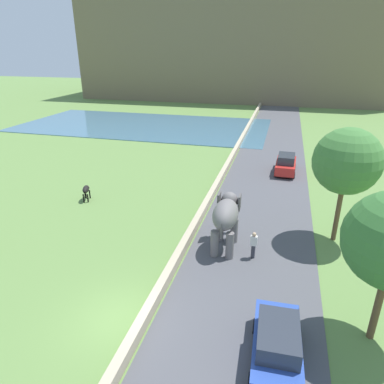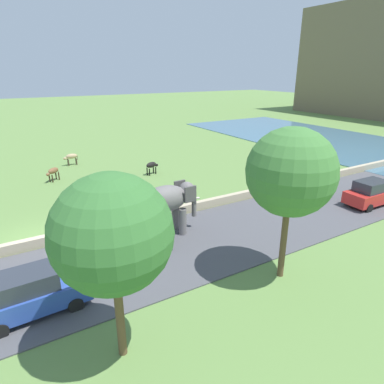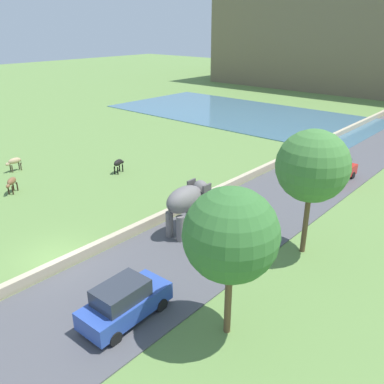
# 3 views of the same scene
# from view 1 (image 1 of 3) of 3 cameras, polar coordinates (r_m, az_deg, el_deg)

# --- Properties ---
(ground_plane) EXTENTS (220.00, 220.00, 0.00)m
(ground_plane) POSITION_cam_1_polar(r_m,az_deg,el_deg) (16.14, -11.98, -19.65)
(ground_plane) COLOR #608442
(road_surface) EXTENTS (7.00, 120.00, 0.06)m
(road_surface) POSITION_cam_1_polar(r_m,az_deg,el_deg) (32.27, 12.20, 2.81)
(road_surface) COLOR #4C4C51
(road_surface) RESTS_ON ground
(barrier_wall) EXTENTS (0.40, 110.00, 0.59)m
(barrier_wall) POSITION_cam_1_polar(r_m,az_deg,el_deg) (30.66, 4.91, 2.72)
(barrier_wall) COLOR tan
(barrier_wall) RESTS_ON ground
(lake) EXTENTS (36.00, 18.00, 0.08)m
(lake) POSITION_cam_1_polar(r_m,az_deg,el_deg) (52.74, -7.93, 10.83)
(lake) COLOR #426B84
(lake) RESTS_ON ground
(hill_distant) EXTENTS (64.00, 28.00, 21.23)m
(hill_distant) POSITION_cam_1_polar(r_m,az_deg,el_deg) (85.65, 7.36, 22.50)
(hill_distant) COLOR #75664C
(hill_distant) RESTS_ON ground
(elephant) EXTENTS (1.44, 3.47, 2.99)m
(elephant) POSITION_cam_1_polar(r_m,az_deg,el_deg) (19.51, 5.62, -3.92)
(elephant) COLOR slate
(elephant) RESTS_ON ground
(person_beside_elephant) EXTENTS (0.36, 0.22, 1.63)m
(person_beside_elephant) POSITION_cam_1_polar(r_m,az_deg,el_deg) (19.25, 10.08, -8.54)
(person_beside_elephant) COLOR #33333D
(person_beside_elephant) RESTS_ON ground
(car_blue) EXTENTS (1.90, 4.06, 1.80)m
(car_blue) POSITION_cam_1_polar(r_m,az_deg,el_deg) (13.93, 13.77, -23.17)
(car_blue) COLOR #2D4CA8
(car_blue) RESTS_ON ground
(car_red) EXTENTS (1.90, 4.05, 1.80)m
(car_red) POSITION_cam_1_polar(r_m,az_deg,el_deg) (32.82, 15.16, 4.47)
(car_red) COLOR red
(car_red) RESTS_ON ground
(cow_black) EXTENTS (0.78, 1.42, 1.15)m
(cow_black) POSITION_cam_1_polar(r_m,az_deg,el_deg) (27.24, -17.01, 0.35)
(cow_black) COLOR black
(cow_black) RESTS_ON ground
(tree_mid) EXTENTS (3.73, 3.73, 6.81)m
(tree_mid) POSITION_cam_1_polar(r_m,az_deg,el_deg) (20.96, 24.12, 4.58)
(tree_mid) COLOR brown
(tree_mid) RESTS_ON ground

